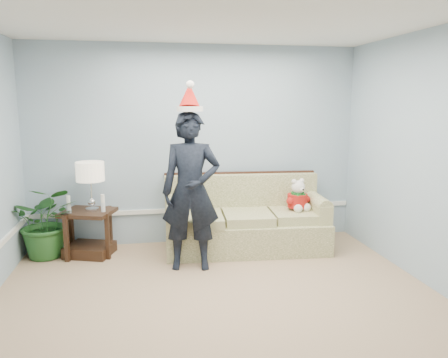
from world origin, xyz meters
TOP-DOWN VIEW (x-y plane):
  - room_shell at (0.00, 0.00)m, footprint 4.54×5.04m
  - wainscot_trim at (-1.18, 1.18)m, footprint 4.49×4.99m
  - sofa at (0.60, 2.06)m, footprint 2.16×1.05m
  - side_table at (-1.43, 2.14)m, footprint 0.74×0.68m
  - table_lamp at (-1.37, 2.13)m, footprint 0.35×0.35m
  - candle_pair at (-1.43, 2.04)m, footprint 0.46×0.06m
  - houseplant at (-1.93, 2.17)m, footprint 0.89×0.78m
  - man at (-0.18, 1.49)m, footprint 0.73×0.53m
  - santa_hat at (-0.18, 1.50)m, footprint 0.33×0.37m
  - teddy_bear at (1.29, 1.96)m, footprint 0.33×0.33m

SIDE VIEW (x-z plane):
  - side_table at x=-1.43m, z-range -0.07..0.52m
  - sofa at x=0.60m, z-range -0.14..0.84m
  - wainscot_trim at x=-1.18m, z-range 0.42..0.48m
  - houseplant at x=-1.93m, z-range 0.00..0.93m
  - teddy_bear at x=1.29m, z-range 0.45..0.89m
  - candle_pair at x=-1.43m, z-range 0.58..0.80m
  - man at x=-0.18m, z-range 0.00..1.85m
  - table_lamp at x=-1.37m, z-range 0.75..1.37m
  - room_shell at x=0.00m, z-range -0.02..2.72m
  - santa_hat at x=-0.18m, z-range 1.81..2.16m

